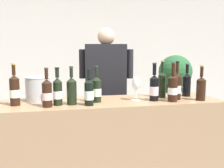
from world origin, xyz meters
name	(u,v)px	position (x,y,z in m)	size (l,w,h in m)	color
wall_back	(83,51)	(0.00, 2.60, 1.40)	(8.00, 0.10, 2.80)	beige
counter	(112,150)	(0.00, 0.00, 0.47)	(1.97, 0.54, 0.93)	#9E7A56
wine_bottle_0	(72,90)	(-0.36, -0.08, 1.05)	(0.08, 0.08, 0.32)	black
wine_bottle_1	(187,84)	(0.76, 0.07, 1.05)	(0.08, 0.08, 0.32)	black
wine_bottle_2	(154,88)	(0.36, -0.08, 1.05)	(0.08, 0.08, 0.34)	black
wine_bottle_3	(173,88)	(0.51, -0.15, 1.05)	(0.08, 0.08, 0.34)	black
wine_bottle_4	(58,91)	(-0.47, -0.08, 1.04)	(0.07, 0.07, 0.31)	black
wine_bottle_5	(96,89)	(-0.14, -0.03, 1.04)	(0.08, 0.08, 0.31)	black
wine_bottle_6	(89,92)	(-0.22, -0.14, 1.04)	(0.08, 0.08, 0.30)	black
wine_bottle_7	(177,86)	(0.59, -0.07, 1.06)	(0.08, 0.08, 0.35)	black
wine_bottle_8	(162,84)	(0.50, 0.06, 1.06)	(0.07, 0.07, 0.35)	black
wine_bottle_9	(15,90)	(-0.81, -0.02, 1.05)	(0.08, 0.08, 0.34)	black
wine_bottle_10	(201,88)	(0.78, -0.15, 1.04)	(0.08, 0.08, 0.31)	black
wine_bottle_11	(47,93)	(-0.55, -0.13, 1.04)	(0.08, 0.08, 0.31)	black
wine_glass	(136,84)	(0.21, -0.03, 1.07)	(0.08, 0.08, 0.21)	silver
ice_bucket	(38,89)	(-0.64, 0.14, 1.04)	(0.22, 0.22, 0.21)	silver
person_server	(106,101)	(0.07, 0.64, 0.79)	(0.61, 0.33, 1.64)	black
potted_shrub	(172,93)	(1.10, 1.04, 0.79)	(0.51, 0.58, 1.33)	brown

